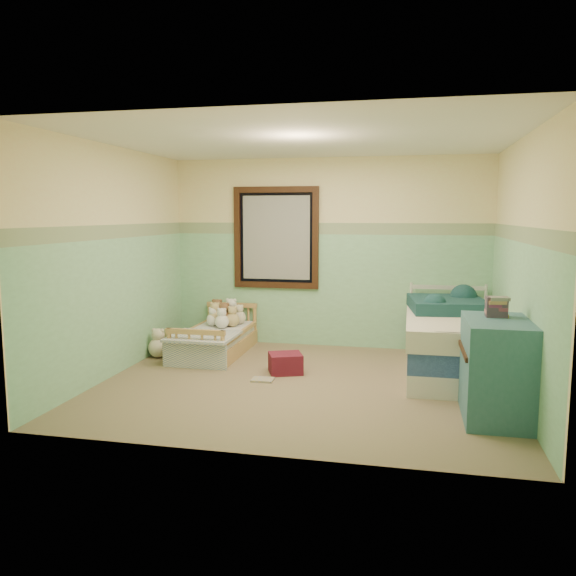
% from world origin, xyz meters
% --- Properties ---
extents(floor, '(4.20, 3.60, 0.02)m').
position_xyz_m(floor, '(0.00, 0.00, -0.01)').
color(floor, brown).
rests_on(floor, ground).
extents(ceiling, '(4.20, 3.60, 0.02)m').
position_xyz_m(ceiling, '(0.00, 0.00, 2.51)').
color(ceiling, white).
rests_on(ceiling, wall_back).
extents(wall_back, '(4.20, 0.04, 2.50)m').
position_xyz_m(wall_back, '(0.00, 1.80, 1.25)').
color(wall_back, beige).
rests_on(wall_back, floor).
extents(wall_front, '(4.20, 0.04, 2.50)m').
position_xyz_m(wall_front, '(0.00, -1.80, 1.25)').
color(wall_front, beige).
rests_on(wall_front, floor).
extents(wall_left, '(0.04, 3.60, 2.50)m').
position_xyz_m(wall_left, '(-2.10, 0.00, 1.25)').
color(wall_left, beige).
rests_on(wall_left, floor).
extents(wall_right, '(0.04, 3.60, 2.50)m').
position_xyz_m(wall_right, '(2.10, 0.00, 1.25)').
color(wall_right, beige).
rests_on(wall_right, floor).
extents(wainscot_mint, '(4.20, 0.01, 1.50)m').
position_xyz_m(wainscot_mint, '(0.00, 1.79, 0.75)').
color(wainscot_mint, '#7FBB8A').
rests_on(wainscot_mint, floor).
extents(border_strip, '(4.20, 0.01, 0.15)m').
position_xyz_m(border_strip, '(0.00, 1.79, 1.57)').
color(border_strip, '#366436').
rests_on(border_strip, wall_back).
extents(window_frame, '(1.16, 0.06, 1.36)m').
position_xyz_m(window_frame, '(-0.70, 1.76, 1.45)').
color(window_frame, black).
rests_on(window_frame, wall_back).
extents(window_blinds, '(0.92, 0.01, 1.12)m').
position_xyz_m(window_blinds, '(-0.70, 1.77, 1.45)').
color(window_blinds, '#B7B7B0').
rests_on(window_blinds, window_frame).
extents(toddler_bed_frame, '(0.71, 1.43, 0.18)m').
position_xyz_m(toddler_bed_frame, '(-1.32, 1.05, 0.09)').
color(toddler_bed_frame, '#C69344').
rests_on(toddler_bed_frame, floor).
extents(toddler_mattress, '(0.65, 1.37, 0.12)m').
position_xyz_m(toddler_mattress, '(-1.32, 1.05, 0.24)').
color(toddler_mattress, silver).
rests_on(toddler_mattress, toddler_bed_frame).
extents(patchwork_quilt, '(0.78, 0.71, 0.03)m').
position_xyz_m(patchwork_quilt, '(-1.32, 0.61, 0.32)').
color(patchwork_quilt, '#637EAF').
rests_on(patchwork_quilt, toddler_mattress).
extents(plush_bed_brown, '(0.22, 0.22, 0.22)m').
position_xyz_m(plush_bed_brown, '(-1.47, 1.55, 0.41)').
color(plush_bed_brown, brown).
rests_on(plush_bed_brown, toddler_mattress).
extents(plush_bed_white, '(0.23, 0.23, 0.23)m').
position_xyz_m(plush_bed_white, '(-1.27, 1.55, 0.42)').
color(plush_bed_white, white).
rests_on(plush_bed_white, toddler_mattress).
extents(plush_bed_tan, '(0.21, 0.21, 0.21)m').
position_xyz_m(plush_bed_tan, '(-1.42, 1.33, 0.41)').
color(plush_bed_tan, tan).
rests_on(plush_bed_tan, toddler_mattress).
extents(plush_bed_dark, '(0.18, 0.18, 0.18)m').
position_xyz_m(plush_bed_dark, '(-1.19, 1.33, 0.39)').
color(plush_bed_dark, black).
rests_on(plush_bed_dark, toddler_mattress).
extents(plush_floor_cream, '(0.25, 0.25, 0.25)m').
position_xyz_m(plush_floor_cream, '(-1.95, 0.71, 0.12)').
color(plush_floor_cream, beige).
rests_on(plush_floor_cream, floor).
extents(plush_floor_tan, '(0.22, 0.22, 0.22)m').
position_xyz_m(plush_floor_tan, '(-1.90, 0.95, 0.11)').
color(plush_floor_tan, tan).
rests_on(plush_floor_tan, floor).
extents(twin_bed_frame, '(0.97, 1.93, 0.22)m').
position_xyz_m(twin_bed_frame, '(1.55, 0.73, 0.11)').
color(twin_bed_frame, silver).
rests_on(twin_bed_frame, floor).
extents(twin_boxspring, '(0.97, 1.93, 0.22)m').
position_xyz_m(twin_boxspring, '(1.55, 0.73, 0.33)').
color(twin_boxspring, navy).
rests_on(twin_boxspring, twin_bed_frame).
extents(twin_mattress, '(1.00, 1.97, 0.22)m').
position_xyz_m(twin_mattress, '(1.55, 0.73, 0.55)').
color(twin_mattress, beige).
rests_on(twin_mattress, twin_boxspring).
extents(teal_blanket, '(0.92, 0.96, 0.14)m').
position_xyz_m(teal_blanket, '(1.50, 1.03, 0.73)').
color(teal_blanket, '#15383E').
rests_on(teal_blanket, twin_mattress).
extents(dresser, '(0.54, 0.87, 0.87)m').
position_xyz_m(dresser, '(1.82, -0.62, 0.43)').
color(dresser, '#346670').
rests_on(dresser, floor).
extents(book_stack, '(0.18, 0.14, 0.18)m').
position_xyz_m(book_stack, '(1.82, -0.47, 0.96)').
color(book_stack, '#562D32').
rests_on(book_stack, dresser).
extents(red_pillow, '(0.44, 0.42, 0.22)m').
position_xyz_m(red_pillow, '(-0.26, 0.36, 0.11)').
color(red_pillow, maroon).
rests_on(red_pillow, floor).
extents(floor_book, '(0.24, 0.19, 0.02)m').
position_xyz_m(floor_book, '(-0.44, 0.02, 0.01)').
color(floor_book, gold).
rests_on(floor_book, floor).
extents(extra_plush_0, '(0.18, 0.18, 0.18)m').
position_xyz_m(extra_plush_0, '(-1.28, 1.17, 0.39)').
color(extra_plush_0, white).
rests_on(extra_plush_0, toddler_mattress).
extents(extra_plush_1, '(0.21, 0.21, 0.21)m').
position_xyz_m(extra_plush_1, '(-1.30, 1.34, 0.41)').
color(extra_plush_1, brown).
rests_on(extra_plush_1, toddler_mattress).
extents(extra_plush_2, '(0.18, 0.18, 0.18)m').
position_xyz_m(extra_plush_2, '(-1.14, 1.49, 0.39)').
color(extra_plush_2, beige).
rests_on(extra_plush_2, toddler_mattress).
extents(extra_plush_3, '(0.18, 0.18, 0.18)m').
position_xyz_m(extra_plush_3, '(-1.18, 1.30, 0.40)').
color(extra_plush_3, tan).
rests_on(extra_plush_3, toddler_mattress).
extents(extra_plush_4, '(0.17, 0.17, 0.17)m').
position_xyz_m(extra_plush_4, '(-1.44, 1.29, 0.39)').
color(extra_plush_4, white).
rests_on(extra_plush_4, toddler_mattress).
extents(extra_plush_5, '(0.17, 0.17, 0.17)m').
position_xyz_m(extra_plush_5, '(-1.29, 1.18, 0.39)').
color(extra_plush_5, white).
rests_on(extra_plush_5, toddler_mattress).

